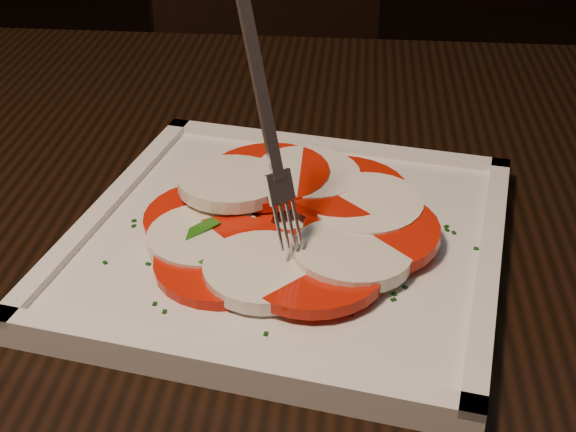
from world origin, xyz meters
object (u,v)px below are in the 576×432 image
Objects in this scene: chair at (287,90)px; plate at (288,242)px; table at (181,291)px; fork at (261,118)px.

plate is at bearing -109.21° from chair.
chair is at bearing 92.75° from plate.
table is 4.09× the size of plate.
table is 0.16m from plate.
table is 7.76× the size of fork.
plate is 1.90× the size of fork.
plate is (0.10, -0.08, 0.11)m from table.
chair reaches higher than table.
table is 0.76m from chair.
plate reaches higher than table.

